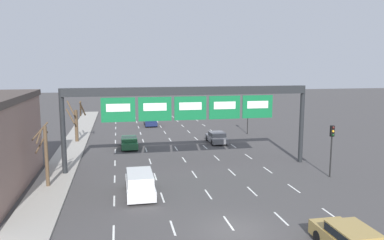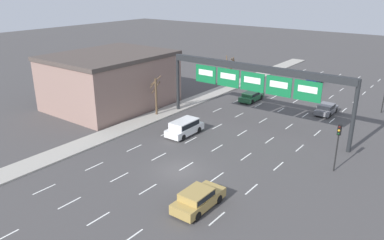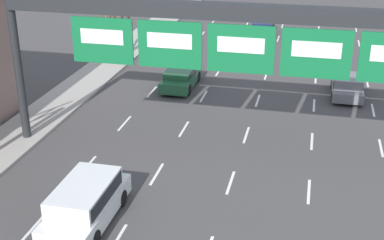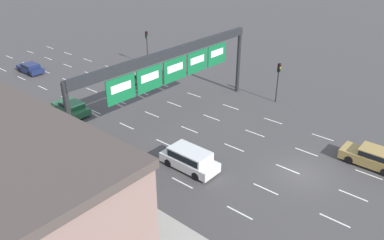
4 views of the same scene
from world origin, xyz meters
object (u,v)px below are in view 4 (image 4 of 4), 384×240
at_px(traffic_light_mid_block, 147,41).
at_px(traffic_light_near_gantry, 279,75).
at_px(sign_gantry, 172,62).
at_px(car_grey, 142,78).
at_px(tree_bare_second, 89,162).
at_px(car_green, 71,107).
at_px(suv_white, 190,158).
at_px(car_gold, 373,157).
at_px(car_navy, 30,68).

bearing_deg(traffic_light_mid_block, traffic_light_near_gantry, -89.49).
bearing_deg(sign_gantry, traffic_light_mid_block, 54.12).
xyz_separation_m(car_grey, traffic_light_mid_block, (5.49, 4.69, 2.60)).
bearing_deg(tree_bare_second, car_green, 62.38).
distance_m(suv_white, traffic_light_mid_block, 26.07).
relative_size(car_green, traffic_light_mid_block, 0.94).
relative_size(car_grey, tree_bare_second, 0.87).
xyz_separation_m(car_grey, car_gold, (-0.44, -26.72, 0.08)).
bearing_deg(car_green, sign_gantry, -61.52).
bearing_deg(traffic_light_near_gantry, sign_gantry, 155.72).
height_order(sign_gantry, car_gold, sign_gantry).
height_order(traffic_light_near_gantry, traffic_light_mid_block, traffic_light_mid_block).
height_order(car_grey, suv_white, suv_white).
height_order(car_grey, tree_bare_second, tree_bare_second).
distance_m(car_navy, traffic_light_mid_block, 15.48).
distance_m(car_grey, car_navy, 15.44).
xyz_separation_m(car_navy, traffic_light_near_gantry, (12.29, -28.89, 2.42)).
bearing_deg(traffic_light_near_gantry, suv_white, -175.49).
xyz_separation_m(car_green, traffic_light_mid_block, (15.71, 5.42, 2.61)).
distance_m(car_grey, car_green, 10.25).
bearing_deg(tree_bare_second, car_navy, 69.56).
bearing_deg(traffic_light_near_gantry, car_green, 138.21).
bearing_deg(suv_white, car_gold, -47.90).
relative_size(car_gold, traffic_light_mid_block, 0.97).
bearing_deg(tree_bare_second, traffic_light_mid_block, 38.81).
distance_m(car_grey, traffic_light_near_gantry, 16.16).
bearing_deg(tree_bare_second, car_grey, 38.25).
distance_m(sign_gantry, car_navy, 24.65).
xyz_separation_m(sign_gantry, traffic_light_near_gantry, (10.84, -4.89, -2.99)).
bearing_deg(sign_gantry, suv_white, -128.09).
xyz_separation_m(suv_white, traffic_light_mid_block, (15.46, 20.86, 2.39)).
height_order(sign_gantry, traffic_light_mid_block, sign_gantry).
height_order(car_green, tree_bare_second, tree_bare_second).
relative_size(traffic_light_near_gantry, traffic_light_mid_block, 0.93).
relative_size(sign_gantry, traffic_light_mid_block, 4.71).
relative_size(car_navy, tree_bare_second, 0.85).
bearing_deg(tree_bare_second, sign_gantry, 15.21).
relative_size(car_grey, car_navy, 1.02).
distance_m(sign_gantry, tree_bare_second, 12.47).
bearing_deg(suv_white, traffic_light_near_gantry, 4.51).
relative_size(sign_gantry, car_gold, 4.86).
distance_m(suv_white, traffic_light_near_gantry, 15.83).
distance_m(car_gold, traffic_light_mid_block, 32.06).
relative_size(traffic_light_mid_block, tree_bare_second, 0.98).
bearing_deg(car_navy, car_green, -103.77).
bearing_deg(car_grey, tree_bare_second, -141.75).
xyz_separation_m(car_gold, car_green, (-9.78, 25.98, -0.09)).
xyz_separation_m(car_navy, car_green, (-3.60, -14.69, 0.02)).
bearing_deg(car_green, traffic_light_near_gantry, -41.79).
bearing_deg(suv_white, car_green, 90.95).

